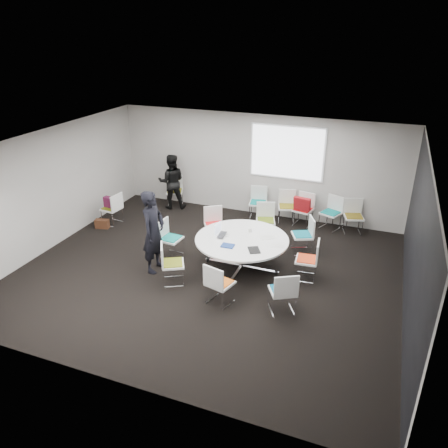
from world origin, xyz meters
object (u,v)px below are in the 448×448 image
(person_main, at_px, (153,232))
(person_back, at_px, (172,182))
(chair_ring_g, at_px, (220,291))
(chair_ring_b, at_px, (302,242))
(conference_table, at_px, (242,247))
(chair_spare_left, at_px, (113,214))
(chair_ring_a, at_px, (307,267))
(chair_back_c, at_px, (303,216))
(chair_ring_h, at_px, (282,299))
(chair_back_a, at_px, (258,209))
(laptop, at_px, (224,235))
(chair_back_b, at_px, (287,213))
(chair_person_back, at_px, (175,197))
(chair_ring_f, at_px, (173,271))
(chair_back_e, at_px, (353,223))
(chair_ring_c, at_px, (265,227))
(chair_ring_e, at_px, (171,245))
(cup, at_px, (250,230))
(maroon_bag, at_px, (111,202))
(chair_ring_d, at_px, (215,232))
(chair_back_d, at_px, (330,219))

(person_main, xyz_separation_m, person_back, (-1.29, 3.33, -0.11))
(chair_ring_g, bearing_deg, chair_ring_b, 83.32)
(conference_table, distance_m, chair_spare_left, 4.12)
(chair_ring_a, bearing_deg, chair_back_c, 7.70)
(chair_ring_h, bearing_deg, chair_back_c, 66.79)
(chair_back_a, relative_size, laptop, 2.46)
(chair_back_c, bearing_deg, laptop, 78.71)
(chair_ring_a, xyz_separation_m, laptop, (-1.82, -0.11, 0.47))
(chair_back_b, relative_size, person_back, 0.55)
(chair_person_back, bearing_deg, conference_table, 116.20)
(person_back, xyz_separation_m, laptop, (2.63, -2.64, -0.06))
(chair_ring_f, bearing_deg, chair_back_e, 111.21)
(chair_ring_c, distance_m, chair_ring_g, 3.11)
(conference_table, height_order, chair_person_back, chair_person_back)
(chair_ring_e, bearing_deg, laptop, 96.54)
(chair_ring_g, bearing_deg, chair_ring_e, 157.24)
(chair_spare_left, relative_size, person_main, 0.48)
(chair_ring_h, distance_m, chair_back_e, 4.08)
(chair_back_e, bearing_deg, chair_back_c, -16.48)
(chair_ring_b, relative_size, chair_ring_g, 1.00)
(chair_back_c, xyz_separation_m, chair_back_e, (1.30, 0.00, 0.00))
(conference_table, height_order, chair_back_b, chair_back_b)
(chair_ring_g, distance_m, chair_person_back, 5.20)
(chair_person_back, height_order, cup, chair_person_back)
(chair_ring_a, bearing_deg, chair_ring_e, 87.07)
(conference_table, bearing_deg, maroon_bag, 166.16)
(chair_ring_b, xyz_separation_m, chair_spare_left, (-5.09, -0.22, 0.00))
(chair_ring_d, height_order, chair_ring_g, same)
(conference_table, bearing_deg, chair_back_b, 82.96)
(chair_back_b, bearing_deg, chair_back_e, 162.53)
(chair_ring_f, bearing_deg, cup, 111.76)
(chair_ring_g, relative_size, chair_back_b, 1.00)
(chair_ring_e, xyz_separation_m, chair_back_c, (2.50, 2.79, 0.00))
(chair_ring_h, bearing_deg, chair_ring_e, 128.41)
(chair_ring_e, distance_m, chair_person_back, 3.13)
(chair_ring_f, bearing_deg, person_back, 178.72)
(chair_ring_h, bearing_deg, chair_back_d, 56.54)
(chair_back_a, relative_size, person_main, 0.48)
(chair_ring_f, distance_m, chair_person_back, 4.29)
(chair_ring_a, distance_m, chair_ring_e, 3.13)
(chair_back_b, bearing_deg, chair_ring_a, 95.67)
(chair_ring_d, bearing_deg, maroon_bag, -33.66)
(chair_ring_a, height_order, chair_ring_e, same)
(conference_table, height_order, chair_back_c, chair_back_c)
(chair_ring_e, bearing_deg, cup, 108.75)
(chair_back_d, bearing_deg, chair_ring_e, 64.75)
(chair_back_a, distance_m, cup, 2.51)
(chair_ring_a, distance_m, chair_person_back, 5.21)
(chair_back_c, height_order, maroon_bag, chair_back_c)
(chair_ring_h, distance_m, maroon_bag, 5.72)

